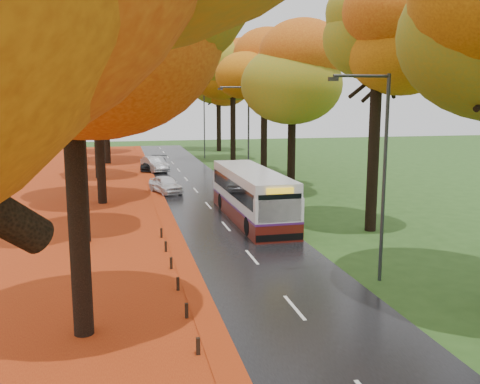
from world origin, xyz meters
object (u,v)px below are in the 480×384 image
object	(u,v)px
streetlamp_near	(379,162)
streetlamp_mid	(245,129)
streetlamp_far	(202,118)
bus	(252,194)
car_white	(166,184)
car_dark	(154,163)
car_silver	(155,164)

from	to	relation	value
streetlamp_near	streetlamp_mid	distance (m)	22.00
streetlamp_far	bus	bearing A→B (deg)	-93.71
streetlamp_near	bus	world-z (taller)	streetlamp_near
streetlamp_near	car_white	size ratio (longest dim) A/B	2.10
car_dark	car_white	bearing A→B (deg)	-71.38
streetlamp_mid	car_silver	bearing A→B (deg)	118.67
streetlamp_mid	streetlamp_near	bearing A→B (deg)	-90.00
car_white	bus	bearing A→B (deg)	-85.28
streetlamp_mid	car_dark	bearing A→B (deg)	116.47
bus	car_white	distance (m)	10.84
streetlamp_near	car_dark	bearing A→B (deg)	100.30
car_white	car_dark	bearing A→B (deg)	71.94
streetlamp_near	bus	size ratio (longest dim) A/B	0.72
bus	car_dark	world-z (taller)	bus
car_dark	car_silver	bearing A→B (deg)	-71.38
bus	car_white	xyz separation A→B (m)	(-4.18, 9.96, -0.87)
streetlamp_near	car_white	world-z (taller)	streetlamp_near
car_silver	car_white	bearing A→B (deg)	-105.35
streetlamp_far	car_dark	bearing A→B (deg)	-123.95
streetlamp_near	car_silver	size ratio (longest dim) A/B	1.82
streetlamp_near	car_silver	distance (m)	34.33
streetlamp_mid	bus	world-z (taller)	streetlamp_mid
streetlamp_near	car_silver	world-z (taller)	streetlamp_near
streetlamp_far	car_silver	world-z (taller)	streetlamp_far
streetlamp_far	car_dark	distance (m)	11.97
car_silver	car_dark	bearing A→B (deg)	74.65
car_white	car_dark	distance (m)	13.24
bus	car_dark	size ratio (longest dim) A/B	2.45
car_white	car_silver	world-z (taller)	car_silver
car_silver	car_dark	size ratio (longest dim) A/B	0.98
streetlamp_far	streetlamp_near	bearing A→B (deg)	-90.00
car_silver	car_dark	world-z (taller)	car_silver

